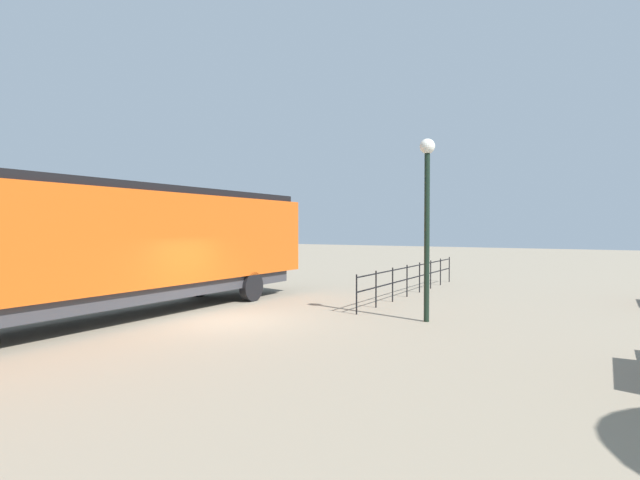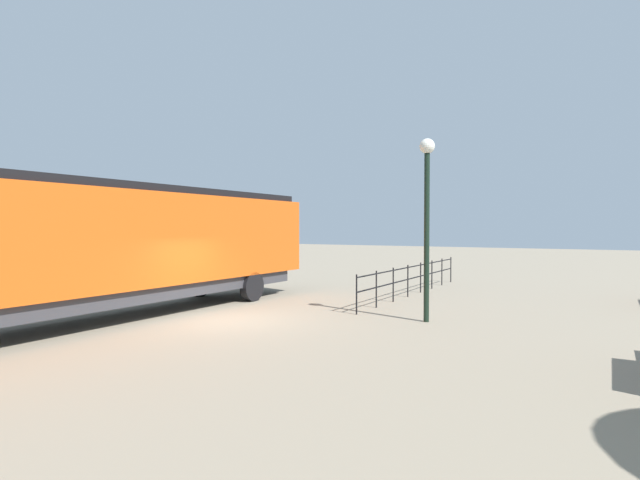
# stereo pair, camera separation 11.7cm
# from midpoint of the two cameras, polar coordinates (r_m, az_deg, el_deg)

# --- Properties ---
(ground_plane) EXTENTS (120.00, 120.00, 0.00)m
(ground_plane) POSITION_cam_midpoint_polar(r_m,az_deg,el_deg) (15.48, -10.55, -8.95)
(ground_plane) COLOR gray
(locomotive) EXTENTS (2.96, 17.18, 4.10)m
(locomotive) POSITION_cam_midpoint_polar(r_m,az_deg,el_deg) (16.47, -22.41, -0.34)
(locomotive) COLOR #D15114
(locomotive) RESTS_ON ground_plane
(lamp_post) EXTENTS (0.45, 0.45, 5.39)m
(lamp_post) POSITION_cam_midpoint_polar(r_m,az_deg,el_deg) (15.14, 11.81, 4.49)
(lamp_post) COLOR black
(lamp_post) RESTS_ON ground_plane
(platform_fence) EXTENTS (0.05, 11.01, 1.28)m
(platform_fence) POSITION_cam_midpoint_polar(r_m,az_deg,el_deg) (21.23, 10.38, -3.91)
(platform_fence) COLOR black
(platform_fence) RESTS_ON ground_plane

